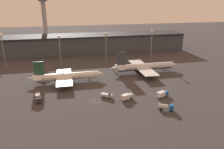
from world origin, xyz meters
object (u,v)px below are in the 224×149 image
service_vehicle_2 (38,98)px  airplane_1 (144,67)px  airplane_0 (66,77)px  service_vehicle_3 (162,94)px  service_vehicle_0 (107,95)px  service_vehicle_4 (127,97)px  control_tower (44,16)px  service_vehicle_1 (166,107)px

service_vehicle_2 → airplane_1: bearing=105.0°
airplane_0 → airplane_1: airplane_1 is taller
service_vehicle_2 → service_vehicle_3: size_ratio=0.80×
service_vehicle_0 → service_vehicle_4: 10.05m
service_vehicle_2 → control_tower: (-5.31, 138.77, 26.65)m
service_vehicle_2 → service_vehicle_3: bearing=72.2°
service_vehicle_3 → service_vehicle_2: bearing=145.3°
airplane_0 → control_tower: size_ratio=0.89×
service_vehicle_1 → service_vehicle_2: service_vehicle_2 is taller
service_vehicle_1 → service_vehicle_4: service_vehicle_4 is taller
service_vehicle_1 → control_tower: bearing=138.7°
airplane_0 → control_tower: bearing=98.9°
airplane_0 → service_vehicle_0: size_ratio=7.23×
airplane_1 → control_tower: bearing=122.4°
airplane_0 → service_vehicle_0: airplane_0 is taller
control_tower → airplane_0: bearing=-80.7°
airplane_0 → service_vehicle_0: 31.81m
airplane_1 → service_vehicle_4: bearing=-121.3°
service_vehicle_4 → service_vehicle_3: bearing=-28.4°
service_vehicle_4 → control_tower: (-47.13, 145.37, 27.01)m
service_vehicle_2 → service_vehicle_4: (41.82, -6.60, -0.36)m
airplane_0 → airplane_1: size_ratio=0.95×
service_vehicle_1 → control_tower: size_ratio=0.14×
airplane_0 → service_vehicle_4: (28.16, -29.68, -1.83)m
airplane_1 → service_vehicle_3: size_ratio=6.47×
airplane_0 → service_vehicle_3: airplane_0 is taller
service_vehicle_3 → service_vehicle_4: size_ratio=1.10×
airplane_0 → service_vehicle_1: airplane_0 is taller
service_vehicle_3 → control_tower: size_ratio=0.15×
service_vehicle_0 → control_tower: bearing=140.0°
service_vehicle_0 → service_vehicle_2: service_vehicle_2 is taller
service_vehicle_1 → control_tower: 172.47m
service_vehicle_0 → service_vehicle_1: (23.08, -17.97, 0.40)m
service_vehicle_4 → service_vehicle_1: bearing=-70.1°
airplane_1 → service_vehicle_3: 38.72m
airplane_0 → service_vehicle_4: 40.96m
service_vehicle_4 → control_tower: control_tower is taller
airplane_1 → control_tower: size_ratio=0.94×
service_vehicle_0 → service_vehicle_4: bearing=9.2°
service_vehicle_0 → service_vehicle_1: 29.25m
airplane_0 → airplane_1: 51.22m
service_vehicle_0 → service_vehicle_3: bearing=24.2°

